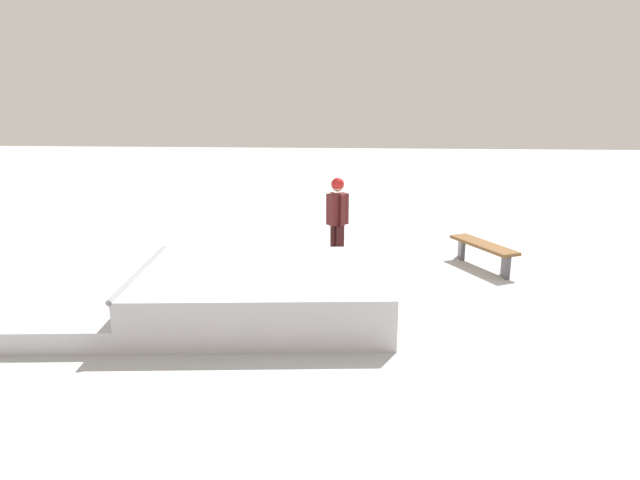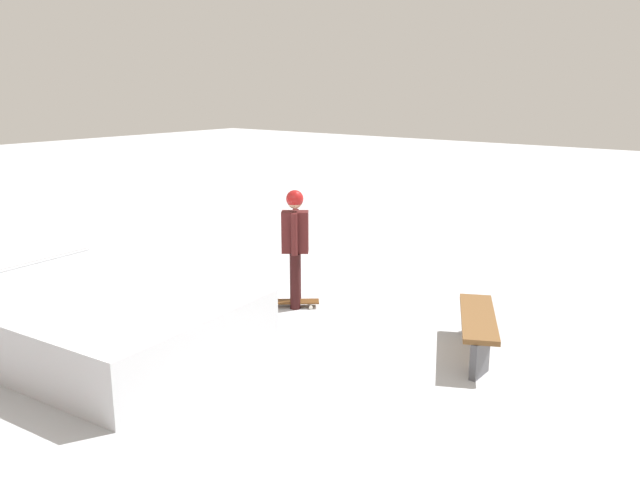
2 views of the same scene
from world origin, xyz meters
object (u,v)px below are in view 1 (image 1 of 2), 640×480
skate_ramp (232,295)px  skater (337,215)px  skateboard (336,262)px  park_bench (483,249)px

skate_ramp → skater: bearing=-124.0°
skate_ramp → skateboard: (-1.43, -2.62, -0.24)m
skate_ramp → park_bench: size_ratio=3.50×
skateboard → skate_ramp: bearing=22.0°
skater → park_bench: size_ratio=1.07×
skate_ramp → park_bench: 5.07m
skate_ramp → skateboard: skate_ramp is taller
skate_ramp → skater: size_ratio=3.26×
skater → skateboard: skater is taller
park_bench → skateboard: bearing=2.4°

